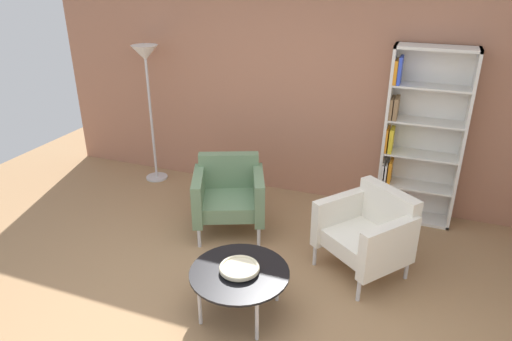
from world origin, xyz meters
The scene contains 8 objects.
ground_plane centered at (0.00, 0.00, 0.00)m, with size 8.32×8.32×0.00m, color #9E7751.
brick_back_panel centered at (0.00, 2.46, 1.45)m, with size 6.40×0.12×2.90m, color #A87056.
bookshelf_tall centered at (1.38, 2.26, 0.93)m, with size 0.80×0.30×1.90m.
coffee_table_low centered at (0.23, 0.11, 0.37)m, with size 0.80×0.80×0.40m.
decorative_bowl centered at (0.23, 0.11, 0.43)m, with size 0.32×0.32×0.05m.
armchair_spare_guest centered at (-0.39, 1.29, 0.41)m, with size 0.91×0.87×0.78m.
armchair_by_bookshelf centered at (1.09, 1.07, 0.41)m, with size 0.95×0.94×0.78m.
floor_lamp_torchiere centered at (-1.81, 2.11, 1.45)m, with size 0.32×0.32×1.74m.
Camera 1 is at (1.43, -2.65, 2.64)m, focal length 32.45 mm.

